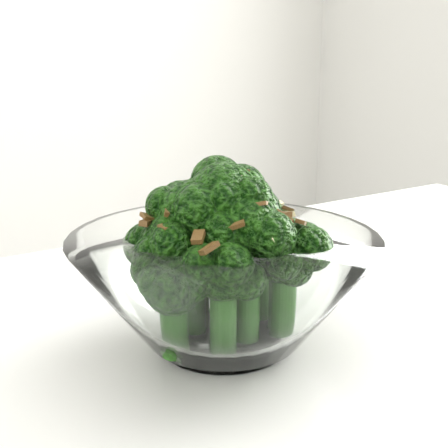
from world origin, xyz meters
TOP-DOWN VIEW (x-y plane):
  - broccoli_dish at (-0.16, 0.06)m, footprint 0.24×0.24m

SIDE VIEW (x-z plane):
  - broccoli_dish at x=-0.16m, z-range 0.73..0.88m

